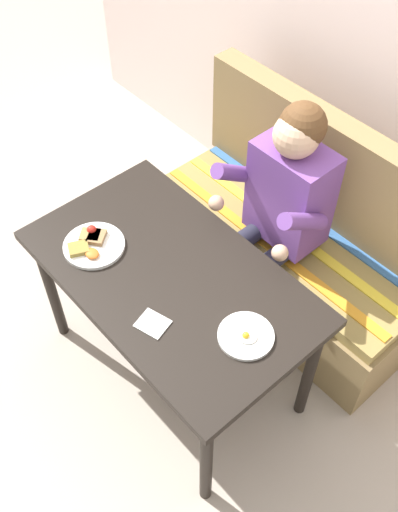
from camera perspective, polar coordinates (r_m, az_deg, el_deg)
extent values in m
plane|color=#AE9F90|center=(2.93, -2.24, -10.66)|extent=(8.00, 8.00, 0.00)
cube|color=black|center=(2.34, -2.76, -2.01)|extent=(1.20, 0.70, 0.04)
cylinder|color=black|center=(2.84, -14.03, -3.14)|extent=(0.05, 0.05, 0.69)
cylinder|color=black|center=(2.36, 0.69, -19.16)|extent=(0.05, 0.05, 0.69)
cylinder|color=black|center=(3.01, -4.80, 2.60)|extent=(0.05, 0.05, 0.69)
cylinder|color=black|center=(2.56, 10.58, -10.82)|extent=(0.05, 0.05, 0.69)
cube|color=olive|center=(3.06, 8.03, -0.92)|extent=(1.44, 0.56, 0.40)
cube|color=olive|center=(2.89, 8.52, 1.97)|extent=(1.40, 0.52, 0.06)
cube|color=olive|center=(2.81, 12.29, 8.27)|extent=(1.44, 0.12, 0.54)
cube|color=orange|center=(2.79, 6.65, 1.05)|extent=(1.38, 0.05, 0.01)
cube|color=yellow|center=(2.86, 8.60, 2.43)|extent=(1.38, 0.05, 0.01)
cube|color=#336099|center=(2.94, 10.45, 3.74)|extent=(1.38, 0.05, 0.01)
cube|color=#6D4090|center=(2.61, 8.76, 5.97)|extent=(0.34, 0.22, 0.48)
sphere|color=#DBAD89|center=(2.39, 9.35, 11.40)|extent=(0.19, 0.19, 0.19)
sphere|color=brown|center=(2.39, 9.94, 12.24)|extent=(0.19, 0.19, 0.19)
cylinder|color=#6D4090|center=(2.58, 3.71, 7.92)|extent=(0.07, 0.29, 0.23)
cylinder|color=#6D4090|center=(2.40, 9.99, 3.29)|extent=(0.07, 0.29, 0.23)
sphere|color=#DBAD89|center=(2.58, 1.67, 5.10)|extent=(0.07, 0.07, 0.07)
sphere|color=#DBAD89|center=(2.41, 7.78, 0.30)|extent=(0.07, 0.07, 0.07)
cylinder|color=#232333|center=(2.73, 4.46, 1.66)|extent=(0.09, 0.34, 0.09)
cylinder|color=#232333|center=(2.85, 1.70, -3.51)|extent=(0.08, 0.08, 0.52)
cube|color=black|center=(3.02, 0.75, -6.79)|extent=(0.09, 0.20, 0.05)
cylinder|color=#232333|center=(2.66, 7.01, -0.39)|extent=(0.09, 0.34, 0.09)
cylinder|color=#232333|center=(2.78, 4.08, -5.61)|extent=(0.08, 0.08, 0.52)
cube|color=black|center=(2.95, 2.98, -8.85)|extent=(0.09, 0.20, 0.05)
cylinder|color=white|center=(2.44, -10.06, 1.00)|extent=(0.25, 0.25, 0.02)
cube|color=olive|center=(2.45, -9.83, 1.83)|extent=(0.10, 0.10, 0.02)
cube|color=olive|center=(2.46, -10.42, 1.96)|extent=(0.10, 0.10, 0.02)
cube|color=olive|center=(2.42, -11.50, 0.71)|extent=(0.10, 0.10, 0.02)
sphere|color=red|center=(2.47, -10.29, 2.50)|extent=(0.04, 0.04, 0.04)
ellipsoid|color=#CC6623|center=(2.39, -10.25, 0.24)|extent=(0.06, 0.05, 0.02)
cylinder|color=white|center=(2.15, 4.53, -7.66)|extent=(0.21, 0.21, 0.01)
ellipsoid|color=white|center=(2.14, 4.55, -7.48)|extent=(0.09, 0.08, 0.01)
sphere|color=yellow|center=(2.13, 4.52, -7.60)|extent=(0.03, 0.03, 0.03)
cube|color=silver|center=(2.18, -4.47, -6.51)|extent=(0.13, 0.12, 0.01)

